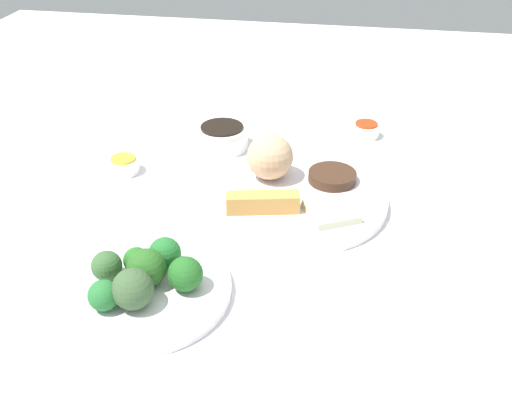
% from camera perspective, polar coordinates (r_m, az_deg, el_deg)
% --- Properties ---
extents(tabletop, '(2.20, 2.20, 0.02)m').
position_cam_1_polar(tabletop, '(1.01, 2.77, -0.14)').
color(tabletop, white).
rests_on(tabletop, ground).
extents(main_plate, '(0.30, 0.30, 0.02)m').
position_cam_1_polar(main_plate, '(1.00, 4.16, 0.58)').
color(main_plate, white).
rests_on(main_plate, tabletop).
extents(rice_scoop, '(0.08, 0.08, 0.08)m').
position_cam_1_polar(rice_scoop, '(1.02, 1.37, 4.72)').
color(rice_scoop, tan).
rests_on(rice_scoop, main_plate).
extents(spring_roll, '(0.12, 0.05, 0.03)m').
position_cam_1_polar(spring_roll, '(0.94, 0.66, 0.25)').
color(spring_roll, gold).
rests_on(spring_roll, main_plate).
extents(crab_rangoon_wonton, '(0.10, 0.10, 0.01)m').
position_cam_1_polar(crab_rangoon_wonton, '(0.94, 7.33, -0.65)').
color(crab_rangoon_wonton, beige).
rests_on(crab_rangoon_wonton, main_plate).
extents(stir_fry_heap, '(0.08, 0.08, 0.02)m').
position_cam_1_polar(stir_fry_heap, '(1.03, 7.43, 2.77)').
color(stir_fry_heap, '#41291A').
rests_on(stir_fry_heap, main_plate).
extents(broccoli_plate, '(0.24, 0.24, 0.01)m').
position_cam_1_polar(broccoli_plate, '(0.82, -10.86, -8.14)').
color(broccoli_plate, white).
rests_on(broccoli_plate, tabletop).
extents(broccoli_floret_0, '(0.05, 0.05, 0.05)m').
position_cam_1_polar(broccoli_floret_0, '(0.80, -10.63, -6.04)').
color(broccoli_floret_0, '#296121').
rests_on(broccoli_floret_0, broccoli_plate).
extents(broccoli_floret_1, '(0.04, 0.04, 0.04)m').
position_cam_1_polar(broccoli_floret_1, '(0.83, -11.57, -5.27)').
color(broccoli_floret_1, '#276A23').
rests_on(broccoli_floret_1, broccoli_plate).
extents(broccoli_floret_2, '(0.05, 0.05, 0.05)m').
position_cam_1_polar(broccoli_floret_2, '(0.77, -11.92, -8.02)').
color(broccoli_floret_2, '#3C5A35').
rests_on(broccoli_floret_2, broccoli_plate).
extents(broccoli_floret_3, '(0.04, 0.04, 0.04)m').
position_cam_1_polar(broccoli_floret_3, '(0.83, -14.33, -5.76)').
color(broccoli_floret_3, '#376032').
rests_on(broccoli_floret_3, broccoli_plate).
extents(broccoli_floret_4, '(0.05, 0.05, 0.05)m').
position_cam_1_polar(broccoli_floret_4, '(0.79, -6.90, -6.69)').
color(broccoli_floret_4, '#246523').
rests_on(broccoli_floret_4, broccoli_plate).
extents(broccoli_floret_5, '(0.04, 0.04, 0.04)m').
position_cam_1_polar(broccoli_floret_5, '(0.78, -14.62, -8.52)').
color(broccoli_floret_5, '#277133').
rests_on(broccoli_floret_5, broccoli_plate).
extents(broccoli_floret_6, '(0.05, 0.05, 0.05)m').
position_cam_1_polar(broccoli_floret_6, '(0.83, -8.86, -4.66)').
color(broccoli_floret_6, '#246F2E').
rests_on(broccoli_floret_6, broccoli_plate).
extents(soy_sauce_bowl, '(0.10, 0.10, 0.04)m').
position_cam_1_polar(soy_sauce_bowl, '(1.17, -3.31, 6.57)').
color(soy_sauce_bowl, white).
rests_on(soy_sauce_bowl, tabletop).
extents(soy_sauce_bowl_liquid, '(0.08, 0.08, 0.00)m').
position_cam_1_polar(soy_sauce_bowl_liquid, '(1.16, -3.34, 7.58)').
color(soy_sauce_bowl_liquid, black).
rests_on(soy_sauce_bowl_liquid, soy_sauce_bowl).
extents(sauce_ramekin_sweet_and_sour, '(0.06, 0.06, 0.03)m').
position_cam_1_polar(sauce_ramekin_sweet_and_sour, '(1.24, 10.64, 7.13)').
color(sauce_ramekin_sweet_and_sour, white).
rests_on(sauce_ramekin_sweet_and_sour, tabletop).
extents(sauce_ramekin_sweet_and_sour_liquid, '(0.05, 0.05, 0.00)m').
position_cam_1_polar(sauce_ramekin_sweet_and_sour_liquid, '(1.23, 10.71, 7.77)').
color(sauce_ramekin_sweet_and_sour_liquid, red).
rests_on(sauce_ramekin_sweet_and_sour_liquid, sauce_ramekin_sweet_and_sour).
extents(sauce_ramekin_hot_mustard, '(0.06, 0.06, 0.03)m').
position_cam_1_polar(sauce_ramekin_hot_mustard, '(1.11, -12.73, 3.74)').
color(sauce_ramekin_hot_mustard, white).
rests_on(sauce_ramekin_hot_mustard, tabletop).
extents(sauce_ramekin_hot_mustard_liquid, '(0.05, 0.05, 0.00)m').
position_cam_1_polar(sauce_ramekin_hot_mustard_liquid, '(1.10, -12.82, 4.42)').
color(sauce_ramekin_hot_mustard_liquid, gold).
rests_on(sauce_ramekin_hot_mustard_liquid, sauce_ramekin_hot_mustard).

